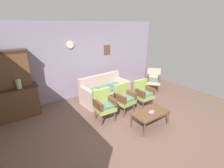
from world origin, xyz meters
TOP-DOWN VIEW (x-y plane):
  - ground_plane at (0.00, 0.00)m, footprint 7.68×7.68m
  - wall_back_with_decor at (0.00, 2.63)m, footprint 6.40×0.09m
  - side_cabinet at (-2.47, 2.25)m, footprint 1.16×0.55m
  - cabinet_upper_hutch at (-2.47, 2.33)m, footprint 0.99×0.38m
  - vase_on_cabinet at (-2.36, 2.08)m, footprint 0.13×0.13m
  - floral_couch at (0.20, 1.70)m, footprint 1.76×0.92m
  - armchair_near_cabinet at (-0.50, 0.65)m, footprint 0.55×0.52m
  - armchair_near_couch_end at (0.24, 0.66)m, footprint 0.56×0.53m
  - armchair_by_doorway at (0.98, 0.59)m, footprint 0.53×0.50m
  - wingback_chair_by_fireplace at (2.35, 1.35)m, footprint 0.71×0.71m
  - coffee_table at (0.34, -0.33)m, footprint 1.00×0.56m
  - book_stack_on_table at (0.30, -0.39)m, footprint 0.16×0.10m
  - floor_vase_by_wall at (2.85, 2.15)m, footprint 0.18×0.18m

SIDE VIEW (x-z plane):
  - ground_plane at x=0.00m, z-range 0.00..0.00m
  - floral_couch at x=0.20m, z-range -0.12..0.78m
  - coffee_table at x=0.34m, z-range 0.17..0.59m
  - floor_vase_by_wall at x=2.85m, z-range 0.00..0.76m
  - book_stack_on_table at x=0.30m, z-range 0.42..0.49m
  - side_cabinet at x=-2.47m, z-range 0.00..0.93m
  - armchair_near_cabinet at x=-0.50m, z-range 0.05..0.95m
  - armchair_near_couch_end at x=0.24m, z-range 0.05..0.95m
  - armchair_by_doorway at x=0.98m, z-range 0.05..0.95m
  - wingback_chair_by_fireplace at x=2.35m, z-range 0.05..0.95m
  - vase_on_cabinet at x=-2.36m, z-range 0.93..1.19m
  - wall_back_with_decor at x=0.00m, z-range 0.00..2.70m
  - cabinet_upper_hutch at x=-2.47m, z-range 0.94..1.97m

